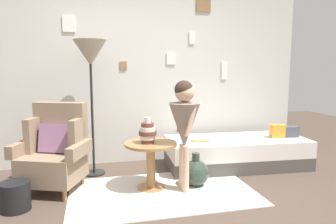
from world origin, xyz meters
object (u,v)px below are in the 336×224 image
floor_lamp (90,58)px  magazine_basket (15,196)px  daybed (236,152)px  demijohn_near (196,173)px  vase_striped (148,132)px  person_child (184,120)px  armchair (55,151)px  side_table (151,155)px  book_on_daybed (201,140)px

floor_lamp → magazine_basket: floor_lamp is taller
daybed → demijohn_near: (-0.78, -0.55, -0.04)m
vase_striped → person_child: person_child is taller
floor_lamp → person_child: bearing=-40.6°
armchair → demijohn_near: bearing=-10.6°
floor_lamp → magazine_basket: bearing=-129.5°
side_table → magazine_basket: (-1.37, -0.24, -0.25)m
magazine_basket → floor_lamp: bearing=50.5°
daybed → book_on_daybed: bearing=-174.7°
daybed → demijohn_near: daybed is taller
vase_striped → side_table: bearing=15.0°
daybed → vase_striped: bearing=-158.8°
vase_striped → magazine_basket: vase_striped is taller
book_on_daybed → daybed: bearing=5.3°
armchair → vase_striped: (1.01, -0.25, 0.21)m
armchair → vase_striped: armchair is taller
book_on_daybed → demijohn_near: size_ratio=0.56×
armchair → daybed: (2.34, 0.26, -0.24)m
book_on_daybed → demijohn_near: book_on_daybed is taller
vase_striped → magazine_basket: (-1.33, -0.23, -0.51)m
vase_striped → armchair: bearing=165.8°
vase_striped → floor_lamp: 1.22m
daybed → floor_lamp: (-1.92, 0.16, 1.28)m
person_child → book_on_daybed: person_child is taller
floor_lamp → book_on_daybed: floor_lamp is taller
vase_striped → person_child: size_ratio=0.23×
floor_lamp → book_on_daybed: 1.76m
daybed → side_table: size_ratio=3.31×
side_table → floor_lamp: floor_lamp is taller
daybed → side_table: 1.41m
floor_lamp → demijohn_near: 1.89m
vase_striped → person_child: (0.38, -0.15, 0.14)m
book_on_daybed → magazine_basket: book_on_daybed is taller
armchair → daybed: size_ratio=0.50×
side_table → floor_lamp: (-0.62, 0.67, 1.10)m
side_table → floor_lamp: 1.43m
vase_striped → daybed: bearing=21.2°
person_child → magazine_basket: 1.83m
armchair → vase_striped: bearing=-14.2°
vase_striped → demijohn_near: size_ratio=0.74×
person_child → demijohn_near: size_ratio=3.15×
book_on_daybed → demijohn_near: 0.61m
armchair → person_child: 1.49m
side_table → person_child: (0.34, -0.16, 0.41)m
daybed → magazine_basket: daybed is taller
person_child → magazine_basket: person_child is taller
armchair → demijohn_near: (1.56, -0.29, -0.28)m
floor_lamp → magazine_basket: size_ratio=6.08×
book_on_daybed → demijohn_near: (-0.24, -0.50, -0.26)m
demijohn_near → vase_striped: bearing=176.3°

